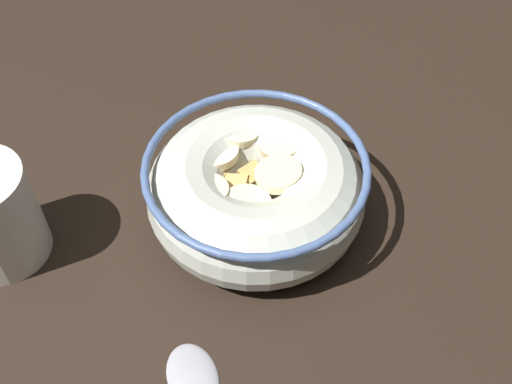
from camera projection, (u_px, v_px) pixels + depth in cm
name	position (u px, v px, depth cm)	size (l,w,h in cm)	color
ground_plane	(256.00, 225.00, 47.96)	(96.82, 96.82, 2.00)	black
cereal_bowl	(256.00, 189.00, 44.71)	(16.02, 16.02, 6.08)	beige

